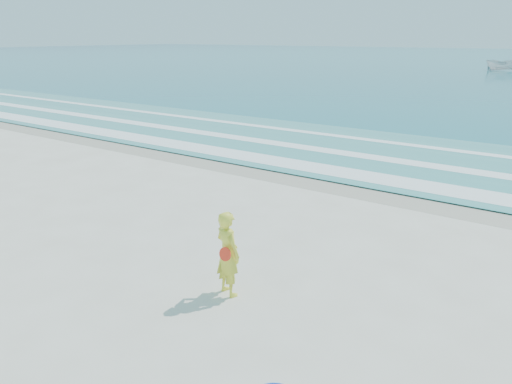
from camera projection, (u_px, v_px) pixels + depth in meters
The scene contains 8 objects.
ground at pixel (125, 279), 10.52m from camera, with size 400.00×400.00×0.00m, color silver.
wet_sand at pixel (326, 182), 17.50m from camera, with size 400.00×2.40×0.00m, color #B2A893.
shallow at pixel (381, 154), 21.37m from camera, with size 400.00×10.00×0.01m, color #59B7AD.
foam_near at pixel (343, 172), 18.49m from camera, with size 400.00×1.40×0.01m, color white.
foam_mid at pixel (374, 157), 20.74m from camera, with size 400.00×0.90×0.01m, color white.
foam_far at pixel (402, 144), 23.31m from camera, with size 400.00×0.60×0.01m, color white.
boat at pixel (502, 65), 70.84m from camera, with size 1.61×4.29×1.66m, color silver.
woman at pixel (228, 253), 9.69m from camera, with size 0.72×0.58×1.73m.
Camera 1 is at (7.75, -6.11, 4.92)m, focal length 35.00 mm.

